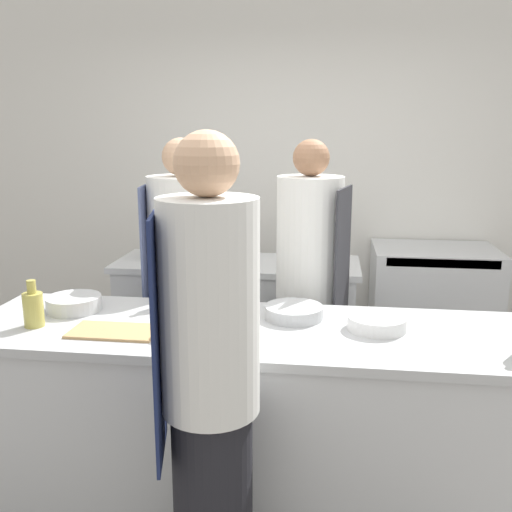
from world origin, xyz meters
The scene contains 17 objects.
ground_plane centered at (0.00, 0.00, 0.00)m, with size 16.00×16.00×0.00m, color #605B56.
wall_back centered at (0.00, 2.13, 1.40)m, with size 8.00×0.06×2.80m.
prep_counter centered at (0.00, 0.00, 0.45)m, with size 2.54×0.76×0.90m.
pass_counter centered at (-0.25, 1.26, 0.45)m, with size 1.62×0.59×0.90m.
oven_range centered at (1.12, 1.76, 0.46)m, with size 0.88×0.63×0.92m.
chef_at_prep_near centered at (-0.03, -0.61, 0.89)m, with size 0.38×0.37×1.77m.
chef_at_stove centered at (0.26, 0.67, 0.86)m, with size 0.41×0.39×1.72m.
chef_at_pass_far centered at (-0.47, 0.71, 0.85)m, with size 0.43×0.41×1.72m.
bottle_olive_oil centered at (-0.95, -0.11, 0.98)m, with size 0.09×0.09×0.21m.
bottle_vinegar centered at (-0.42, 0.27, 1.00)m, with size 0.07×0.07×0.27m.
bowl_mixing_large centered at (-0.18, 0.08, 0.94)m, with size 0.18×0.18×0.09m.
bowl_prep_small centered at (0.58, 0.05, 0.93)m, with size 0.26×0.26×0.06m.
bowl_ceramic_blue centered at (0.21, 0.16, 0.93)m, with size 0.28×0.28×0.06m.
bowl_wooden_salad centered at (-0.87, 0.12, 0.93)m, with size 0.26×0.26×0.07m.
cup centered at (-0.30, -0.16, 0.94)m, with size 0.08×0.08×0.09m.
cutting_board centered at (-0.56, -0.14, 0.90)m, with size 0.38×0.21×0.01m.
stockpot centered at (-0.77, 1.30, 1.02)m, with size 0.31×0.31×0.24m.
Camera 1 is at (0.37, -2.40, 1.78)m, focal length 40.00 mm.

